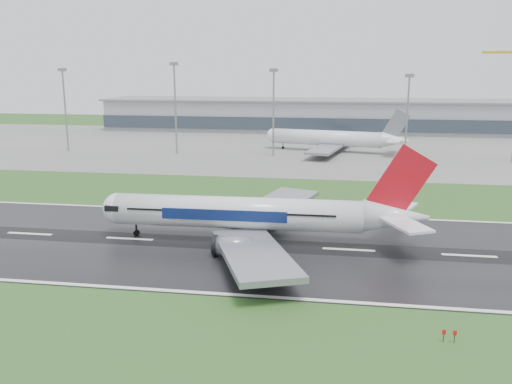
# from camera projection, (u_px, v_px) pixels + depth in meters

# --- Properties ---
(ground) EXTENTS (520.00, 520.00, 0.00)m
(ground) POSITION_uv_depth(u_px,v_px,m) (349.00, 250.00, 93.08)
(ground) COLOR #254D1C
(ground) RESTS_ON ground
(runway) EXTENTS (400.00, 45.00, 0.10)m
(runway) POSITION_uv_depth(u_px,v_px,m) (349.00, 250.00, 93.07)
(runway) COLOR black
(runway) RESTS_ON ground
(apron) EXTENTS (400.00, 130.00, 0.08)m
(apron) POSITION_uv_depth(u_px,v_px,m) (345.00, 148.00, 213.43)
(apron) COLOR slate
(apron) RESTS_ON ground
(terminal) EXTENTS (240.00, 36.00, 15.00)m
(terminal) POSITION_uv_depth(u_px,v_px,m) (344.00, 116.00, 269.53)
(terminal) COLOR gray
(terminal) RESTS_ON ground
(main_airliner) EXTENTS (59.99, 57.22, 17.46)m
(main_airliner) POSITION_uv_depth(u_px,v_px,m) (260.00, 194.00, 95.82)
(main_airliner) COLOR silver
(main_airliner) RESTS_ON runway
(parked_airliner) EXTENTS (64.70, 61.76, 16.19)m
(parked_airliner) POSITION_uv_depth(u_px,v_px,m) (332.00, 130.00, 202.01)
(parked_airliner) COLOR silver
(parked_airliner) RESTS_ON apron
(floodmast_0) EXTENTS (0.64, 0.64, 29.82)m
(floodmast_0) POSITION_uv_depth(u_px,v_px,m) (65.00, 112.00, 201.70)
(floodmast_0) COLOR gray
(floodmast_0) RESTS_ON ground
(floodmast_1) EXTENTS (0.64, 0.64, 31.92)m
(floodmast_1) POSITION_uv_depth(u_px,v_px,m) (175.00, 110.00, 195.02)
(floodmast_1) COLOR gray
(floodmast_1) RESTS_ON ground
(floodmast_2) EXTENTS (0.64, 0.64, 29.71)m
(floodmast_2) POSITION_uv_depth(u_px,v_px,m) (273.00, 115.00, 189.88)
(floodmast_2) COLOR gray
(floodmast_2) RESTS_ON ground
(floodmast_3) EXTENTS (0.64, 0.64, 27.91)m
(floodmast_3) POSITION_uv_depth(u_px,v_px,m) (407.00, 119.00, 183.18)
(floodmast_3) COLOR gray
(floodmast_3) RESTS_ON ground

